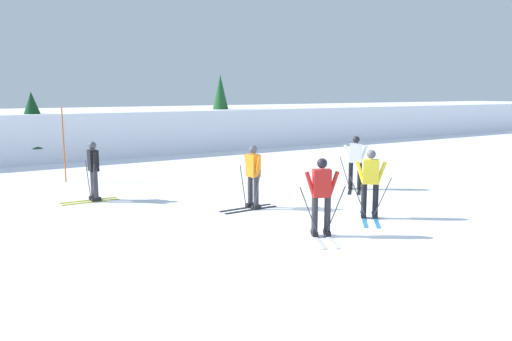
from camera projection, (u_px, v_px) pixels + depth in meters
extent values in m
plane|color=white|center=(327.00, 218.00, 12.44)|extent=(120.00, 120.00, 0.00)
cube|color=white|center=(110.00, 129.00, 27.42)|extent=(80.00, 8.98, 2.14)
cube|color=gold|center=(91.00, 202.00, 14.18)|extent=(1.60, 0.11, 0.02)
cube|color=gold|center=(89.00, 200.00, 14.42)|extent=(1.60, 0.11, 0.02)
cube|color=black|center=(96.00, 199.00, 14.25)|extent=(0.26, 0.12, 0.10)
cube|color=black|center=(94.00, 198.00, 14.49)|extent=(0.26, 0.12, 0.10)
cylinder|color=#38333D|center=(95.00, 183.00, 14.18)|extent=(0.14, 0.14, 0.85)
cylinder|color=#38333D|center=(93.00, 181.00, 14.41)|extent=(0.14, 0.14, 0.85)
cube|color=black|center=(93.00, 161.00, 14.20)|extent=(0.24, 0.38, 0.60)
cylinder|color=black|center=(95.00, 162.00, 13.98)|extent=(0.09, 0.26, 0.55)
cylinder|color=black|center=(90.00, 160.00, 14.40)|extent=(0.09, 0.26, 0.55)
sphere|color=#4C4C56|center=(92.00, 145.00, 14.13)|extent=(0.22, 0.22, 0.22)
cylinder|color=#38383D|center=(93.00, 183.00, 14.01)|extent=(0.03, 0.47, 1.13)
cylinder|color=#38383D|center=(88.00, 181.00, 14.46)|extent=(0.03, 0.47, 1.13)
cube|color=black|center=(251.00, 210.00, 13.24)|extent=(1.60, 0.13, 0.02)
cube|color=black|center=(246.00, 208.00, 13.47)|extent=(1.60, 0.13, 0.02)
cube|color=black|center=(256.00, 207.00, 13.31)|extent=(0.26, 0.13, 0.10)
cube|color=black|center=(250.00, 205.00, 13.54)|extent=(0.26, 0.13, 0.10)
cylinder|color=#2D2D33|center=(256.00, 189.00, 13.24)|extent=(0.14, 0.14, 0.85)
cylinder|color=#2D2D33|center=(250.00, 188.00, 13.47)|extent=(0.14, 0.14, 0.85)
cube|color=orange|center=(253.00, 165.00, 13.26)|extent=(0.25, 0.39, 0.60)
cylinder|color=orange|center=(258.00, 167.00, 13.04)|extent=(0.10, 0.26, 0.55)
cylinder|color=orange|center=(247.00, 165.00, 13.45)|extent=(0.10, 0.26, 0.55)
sphere|color=#4C4C56|center=(253.00, 149.00, 13.19)|extent=(0.22, 0.22, 0.22)
cylinder|color=#38383D|center=(257.00, 191.00, 13.02)|extent=(0.03, 0.32, 1.12)
cylinder|color=#38383D|center=(243.00, 186.00, 13.58)|extent=(0.03, 0.32, 1.12)
cube|color=black|center=(359.00, 190.00, 15.93)|extent=(1.20, 1.19, 0.02)
cube|color=black|center=(350.00, 189.00, 15.99)|extent=(1.20, 1.19, 0.02)
cube|color=black|center=(359.00, 187.00, 16.06)|extent=(0.27, 0.27, 0.10)
cube|color=black|center=(350.00, 187.00, 16.12)|extent=(0.27, 0.27, 0.10)
cylinder|color=black|center=(360.00, 173.00, 15.99)|extent=(0.14, 0.14, 0.85)
cylinder|color=black|center=(351.00, 172.00, 16.05)|extent=(0.14, 0.14, 0.85)
cube|color=white|center=(356.00, 153.00, 15.92)|extent=(0.44, 0.44, 0.60)
cylinder|color=white|center=(364.00, 154.00, 15.85)|extent=(0.24, 0.25, 0.55)
cylinder|color=white|center=(348.00, 153.00, 15.96)|extent=(0.24, 0.25, 0.55)
sphere|color=black|center=(356.00, 140.00, 15.85)|extent=(0.22, 0.22, 0.22)
cylinder|color=#38383D|center=(365.00, 174.00, 15.85)|extent=(0.28, 0.28, 1.06)
cylinder|color=#38383D|center=(345.00, 173.00, 15.99)|extent=(0.28, 0.28, 1.06)
cube|color=silver|center=(329.00, 237.00, 10.73)|extent=(0.80, 1.47, 0.02)
cube|color=silver|center=(316.00, 238.00, 10.71)|extent=(0.80, 1.47, 0.02)
cube|color=black|center=(327.00, 233.00, 10.87)|extent=(0.22, 0.29, 0.10)
cube|color=black|center=(314.00, 233.00, 10.84)|extent=(0.22, 0.29, 0.10)
cylinder|color=#2D2D33|center=(327.00, 211.00, 10.80)|extent=(0.14, 0.14, 0.85)
cylinder|color=#2D2D33|center=(315.00, 212.00, 10.77)|extent=(0.14, 0.14, 0.85)
cube|color=red|center=(322.00, 183.00, 10.69)|extent=(0.45, 0.39, 0.60)
cylinder|color=red|center=(333.00, 184.00, 10.69)|extent=(0.27, 0.20, 0.55)
cylinder|color=red|center=(310.00, 184.00, 10.64)|extent=(0.27, 0.20, 0.55)
sphere|color=black|center=(322.00, 163.00, 10.62)|extent=(0.22, 0.22, 0.22)
cylinder|color=#38383D|center=(335.00, 212.00, 10.71)|extent=(0.41, 0.22, 1.12)
cylinder|color=#38383D|center=(309.00, 212.00, 10.66)|extent=(0.41, 0.22, 1.12)
cube|color=#237AC6|center=(375.00, 219.00, 12.24)|extent=(1.11, 1.28, 0.02)
cube|color=#237AC6|center=(364.00, 219.00, 12.28)|extent=(1.11, 1.28, 0.02)
cube|color=black|center=(375.00, 216.00, 12.38)|extent=(0.26, 0.28, 0.10)
cube|color=black|center=(363.00, 215.00, 12.41)|extent=(0.26, 0.28, 0.10)
cylinder|color=black|center=(376.00, 197.00, 12.30)|extent=(0.14, 0.14, 0.85)
cylinder|color=black|center=(364.00, 196.00, 12.34)|extent=(0.14, 0.14, 0.85)
cube|color=yellow|center=(371.00, 172.00, 12.22)|extent=(0.44, 0.43, 0.60)
cylinder|color=yellow|center=(381.00, 173.00, 12.17)|extent=(0.25, 0.23, 0.55)
cylinder|color=yellow|center=(360.00, 172.00, 12.24)|extent=(0.25, 0.23, 0.55)
sphere|color=#4C4C56|center=(371.00, 154.00, 12.16)|extent=(0.22, 0.22, 0.22)
cylinder|color=#38383D|center=(382.00, 199.00, 12.19)|extent=(0.35, 0.31, 1.06)
cylinder|color=#38383D|center=(358.00, 198.00, 12.27)|extent=(0.35, 0.31, 1.06)
cylinder|color=#C65614|center=(64.00, 145.00, 17.18)|extent=(0.04, 0.04, 2.60)
cylinder|color=#513823|center=(221.00, 143.00, 27.88)|extent=(0.17, 0.17, 0.59)
cone|color=#194C23|center=(221.00, 106.00, 27.57)|extent=(1.56, 1.56, 3.45)
cylinder|color=#513823|center=(35.00, 155.00, 22.12)|extent=(0.16, 0.16, 0.68)
cone|color=#0F3819|center=(33.00, 120.00, 21.87)|extent=(1.72, 1.72, 2.44)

